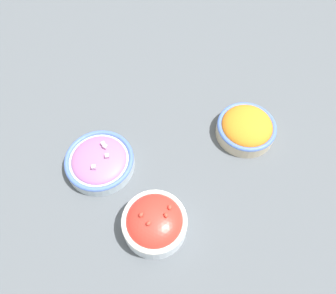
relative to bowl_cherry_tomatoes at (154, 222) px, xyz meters
The scene contains 4 objects.
ground_plane 0.20m from the bowl_cherry_tomatoes, 26.85° to the left, with size 3.00×3.00×0.00m, color #4C5156.
bowl_cherry_tomatoes is the anchor object (origin of this frame).
bowl_carrots 0.35m from the bowl_cherry_tomatoes, ahead, with size 0.15×0.15×0.07m.
bowl_red_onion 0.21m from the bowl_cherry_tomatoes, 76.65° to the left, with size 0.17×0.17×0.06m.
Camera 1 is at (-0.34, -0.24, 0.74)m, focal length 35.00 mm.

